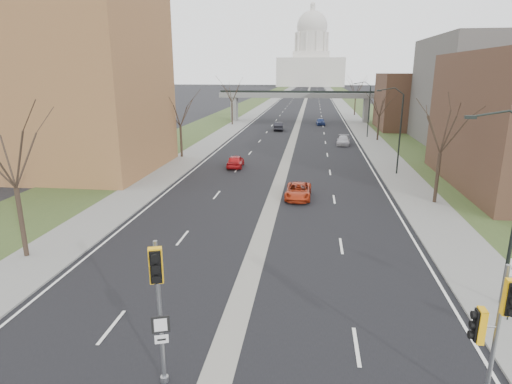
% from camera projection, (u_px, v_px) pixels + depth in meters
% --- Properties ---
extents(ground, '(700.00, 700.00, 0.00)m').
position_uv_depth(ground, '(219.00, 370.00, 15.27)').
color(ground, black).
rests_on(ground, ground).
extents(road_surface, '(20.00, 600.00, 0.01)m').
position_uv_depth(road_surface, '(305.00, 101.00, 158.40)').
color(road_surface, black).
rests_on(road_surface, ground).
extents(median_strip, '(1.20, 600.00, 0.02)m').
position_uv_depth(median_strip, '(305.00, 101.00, 158.40)').
color(median_strip, gray).
rests_on(median_strip, ground).
extents(sidewalk_right, '(4.00, 600.00, 0.12)m').
position_uv_depth(sidewalk_right, '(338.00, 101.00, 156.87)').
color(sidewalk_right, gray).
rests_on(sidewalk_right, ground).
extents(sidewalk_left, '(4.00, 600.00, 0.12)m').
position_uv_depth(sidewalk_left, '(273.00, 100.00, 159.90)').
color(sidewalk_left, gray).
rests_on(sidewalk_left, ground).
extents(grass_verge_right, '(8.00, 600.00, 0.10)m').
position_uv_depth(grass_verge_right, '(355.00, 101.00, 156.12)').
color(grass_verge_right, '#2D3E1C').
rests_on(grass_verge_right, ground).
extents(grass_verge_left, '(8.00, 600.00, 0.10)m').
position_uv_depth(grass_verge_left, '(257.00, 100.00, 160.66)').
color(grass_verge_left, '#2D3E1C').
rests_on(grass_verge_left, ground).
extents(apartment_building, '(25.00, 16.00, 22.00)m').
position_uv_depth(apartment_building, '(32.00, 64.00, 44.20)').
color(apartment_building, olive).
rests_on(apartment_building, ground).
extents(commercial_block_mid, '(18.00, 22.00, 15.00)m').
position_uv_depth(commercial_block_mid, '(495.00, 93.00, 59.32)').
color(commercial_block_mid, '#54514C').
rests_on(commercial_block_mid, ground).
extents(commercial_block_far, '(14.00, 14.00, 10.00)m').
position_uv_depth(commercial_block_far, '(418.00, 102.00, 77.93)').
color(commercial_block_far, '#4F3625').
rests_on(commercial_block_far, ground).
extents(pedestrian_bridge, '(34.00, 3.00, 6.45)m').
position_uv_depth(pedestrian_bridge, '(299.00, 98.00, 90.29)').
color(pedestrian_bridge, slate).
rests_on(pedestrian_bridge, ground).
extents(capitol, '(48.00, 42.00, 55.75)m').
position_uv_depth(capitol, '(311.00, 60.00, 315.58)').
color(capitol, silver).
rests_on(capitol, ground).
extents(streetlight_near, '(2.61, 0.20, 8.70)m').
position_uv_depth(streetlight_near, '(505.00, 155.00, 17.72)').
color(streetlight_near, black).
rests_on(streetlight_near, sidewalk_right).
extents(streetlight_mid, '(2.61, 0.20, 8.70)m').
position_uv_depth(streetlight_mid, '(394.00, 106.00, 42.53)').
color(streetlight_mid, black).
rests_on(streetlight_mid, sidewalk_right).
extents(streetlight_far, '(2.61, 0.20, 8.70)m').
position_uv_depth(streetlight_far, '(365.00, 94.00, 67.34)').
color(streetlight_far, black).
rests_on(streetlight_far, sidewalk_right).
extents(tree_left_a, '(7.20, 7.20, 9.40)m').
position_uv_depth(tree_left_a, '(9.00, 143.00, 22.75)').
color(tree_left_a, '#382B21').
rests_on(tree_left_a, sidewalk_left).
extents(tree_left_b, '(6.75, 6.75, 8.81)m').
position_uv_depth(tree_left_b, '(180.00, 107.00, 51.48)').
color(tree_left_b, '#382B21').
rests_on(tree_left_b, sidewalk_left).
extents(tree_left_c, '(7.65, 7.65, 9.99)m').
position_uv_depth(tree_left_c, '(232.00, 89.00, 83.71)').
color(tree_left_c, '#382B21').
rests_on(tree_left_c, sidewalk_left).
extents(tree_right_a, '(7.20, 7.20, 9.40)m').
position_uv_depth(tree_right_a, '(444.00, 121.00, 32.82)').
color(tree_right_a, '#382B21').
rests_on(tree_right_a, sidewalk_right).
extents(tree_right_b, '(6.30, 6.30, 8.22)m').
position_uv_depth(tree_right_b, '(380.00, 102.00, 64.53)').
color(tree_right_b, '#382B21').
rests_on(tree_right_b, sidewalk_right).
extents(tree_right_c, '(7.65, 7.65, 9.99)m').
position_uv_depth(tree_right_c, '(356.00, 86.00, 102.37)').
color(tree_right_c, '#382B21').
rests_on(tree_right_c, sidewalk_right).
extents(signal_pole_median, '(0.72, 0.87, 5.19)m').
position_uv_depth(signal_pole_median, '(158.00, 291.00, 13.45)').
color(signal_pole_median, gray).
rests_on(signal_pole_median, ground).
extents(signal_pole_right, '(0.87, 0.87, 4.98)m').
position_uv_depth(signal_pole_right, '(495.00, 321.00, 12.46)').
color(signal_pole_right, gray).
rests_on(signal_pole_right, ground).
extents(car_left_near, '(1.84, 4.18, 1.40)m').
position_uv_depth(car_left_near, '(235.00, 161.00, 47.51)').
color(car_left_near, '#AD1316').
rests_on(car_left_near, ground).
extents(car_left_far, '(1.84, 4.66, 1.51)m').
position_uv_depth(car_left_far, '(279.00, 126.00, 77.59)').
color(car_left_far, black).
rests_on(car_left_far, ground).
extents(car_right_near, '(2.15, 4.53, 1.25)m').
position_uv_depth(car_right_near, '(298.00, 191.00, 35.88)').
color(car_right_near, '#A62C11').
rests_on(car_right_near, ground).
extents(car_right_mid, '(2.18, 4.58, 1.29)m').
position_uv_depth(car_right_mid, '(343.00, 140.00, 62.21)').
color(car_right_mid, '#ABAAB2').
rests_on(car_right_mid, ground).
extents(car_right_far, '(1.90, 4.12, 1.37)m').
position_uv_depth(car_right_far, '(321.00, 122.00, 85.40)').
color(car_right_far, navy).
rests_on(car_right_far, ground).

